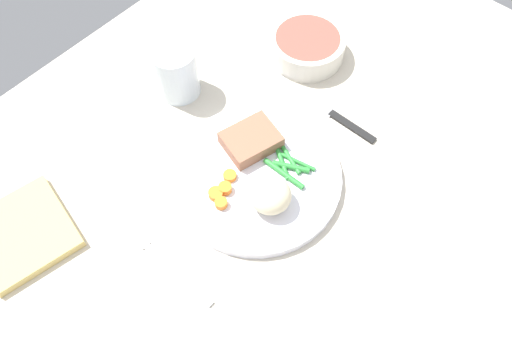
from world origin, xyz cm
name	(u,v)px	position (x,y,z in cm)	size (l,w,h in cm)	color
dining_table	(267,178)	(0.00, 0.00, 1.00)	(120.00, 90.00, 2.00)	beige
dinner_plate	(256,176)	(-1.63, 0.83, 2.80)	(26.43, 26.43, 1.60)	white
meat_portion	(251,140)	(1.94, 5.00, 4.82)	(8.32, 6.66, 2.45)	#936047
mashed_potatoes	(270,195)	(-4.00, -3.92, 6.03)	(6.17, 6.29, 4.86)	beige
carrot_slices	(222,191)	(-7.39, 2.48, 4.13)	(6.32, 4.23, 1.21)	orange
green_beans	(287,165)	(2.63, -1.89, 4.00)	(5.40, 8.97, 0.89)	#2D8C38
fork	(170,267)	(-20.49, 0.58, 2.20)	(1.44, 16.60, 0.40)	silver
knife	(327,110)	(16.28, 0.55, 2.20)	(1.70, 20.50, 0.64)	black
water_glass	(177,74)	(3.18, 22.72, 5.98)	(7.44, 7.44, 9.28)	silver
salad_bowl	(307,45)	(24.04, 11.13, 4.52)	(13.48, 13.48, 4.47)	silver
napkin	(23,233)	(-31.01, 20.09, 2.74)	(13.00, 13.71, 1.49)	#DBBC6B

